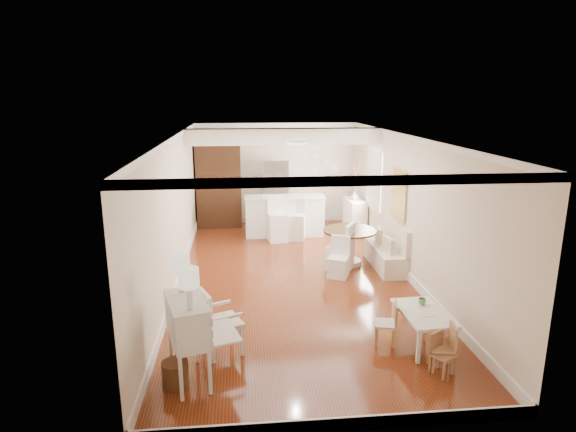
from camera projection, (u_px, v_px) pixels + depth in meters
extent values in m
plane|color=maroon|center=(294.00, 279.00, 9.53)|extent=(9.00, 9.00, 0.00)
cube|color=white|center=(294.00, 136.00, 8.85)|extent=(4.50, 9.00, 0.04)
cube|color=beige|center=(276.00, 173.00, 13.53)|extent=(4.50, 0.04, 2.80)
cube|color=beige|center=(343.00, 314.00, 4.84)|extent=(4.50, 0.04, 2.80)
cube|color=beige|center=(174.00, 213.00, 8.97)|extent=(0.04, 9.00, 2.80)
cube|color=beige|center=(408.00, 208.00, 9.40)|extent=(0.04, 9.00, 2.80)
cube|color=white|center=(284.00, 136.00, 11.01)|extent=(4.50, 0.45, 0.36)
cube|color=tan|center=(399.00, 195.00, 9.84)|extent=(0.04, 0.84, 1.04)
cube|color=white|center=(374.00, 179.00, 11.68)|extent=(0.04, 1.10, 1.40)
cylinder|color=#381E11|center=(233.00, 158.00, 13.29)|extent=(0.30, 0.03, 0.30)
cylinder|color=white|center=(297.00, 142.00, 8.37)|extent=(0.36, 0.36, 0.08)
cube|color=silver|center=(188.00, 341.00, 6.01)|extent=(1.08, 1.09, 1.11)
cube|color=white|center=(222.00, 321.00, 6.71)|extent=(0.71, 0.71, 0.95)
cylinder|color=brown|center=(175.00, 374.00, 5.98)|extent=(0.44, 0.44, 0.33)
cube|color=white|center=(423.00, 328.00, 6.96)|extent=(0.68, 1.07, 0.52)
cube|color=tan|center=(441.00, 346.00, 6.33)|extent=(0.36, 0.36, 0.65)
cube|color=tan|center=(386.00, 323.00, 6.98)|extent=(0.38, 0.38, 0.65)
cube|color=#9E6A47|center=(443.00, 354.00, 6.22)|extent=(0.38, 0.38, 0.57)
cube|color=silver|center=(385.00, 245.00, 10.08)|extent=(0.52, 1.60, 0.98)
cylinder|color=#4A2F18|center=(349.00, 247.00, 10.26)|extent=(1.33, 1.33, 0.77)
cube|color=white|center=(339.00, 257.00, 9.56)|extent=(0.52, 0.52, 0.81)
cube|color=white|center=(340.00, 246.00, 9.97)|extent=(0.66, 0.65, 1.00)
cube|color=white|center=(285.00, 216.00, 12.40)|extent=(2.05, 0.65, 1.03)
cube|color=white|center=(278.00, 219.00, 11.87)|extent=(0.50, 0.50, 1.12)
cube|color=silver|center=(296.00, 220.00, 12.00)|extent=(0.49, 0.49, 1.04)
cube|color=#381E11|center=(219.00, 185.00, 13.13)|extent=(1.20, 0.60, 2.30)
imported|color=silver|center=(288.00, 193.00, 13.34)|extent=(0.75, 0.65, 1.80)
cube|color=white|center=(355.00, 216.00, 12.70)|extent=(0.46, 0.94, 0.88)
imported|color=#6AA661|center=(422.00, 301.00, 7.14)|extent=(0.14, 0.14, 0.09)
imported|color=silver|center=(355.00, 196.00, 12.62)|extent=(0.22, 0.22, 0.20)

